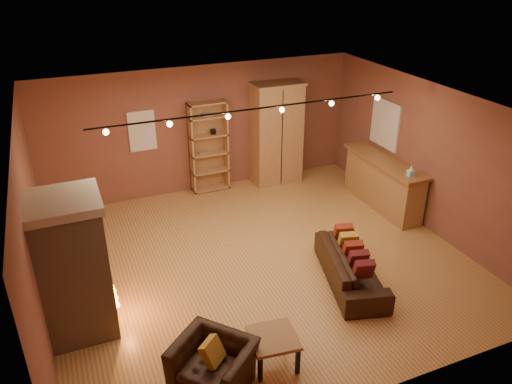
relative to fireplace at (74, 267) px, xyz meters
name	(u,v)px	position (x,y,z in m)	size (l,w,h in m)	color
floor	(260,260)	(3.04, 0.60, -1.06)	(7.00, 7.00, 0.00)	#A5723A
ceiling	(261,107)	(3.04, 0.60, 1.74)	(7.00, 7.00, 0.00)	#57301B
back_wall	(202,130)	(3.04, 3.85, 0.34)	(7.00, 0.02, 2.80)	brown
left_wall	(33,232)	(-0.46, 0.60, 0.34)	(0.02, 6.50, 2.80)	brown
right_wall	(429,158)	(6.54, 0.60, 0.34)	(0.02, 6.50, 2.80)	brown
fireplace	(74,267)	(0.00, 0.00, 0.00)	(1.01, 0.98, 2.12)	tan
back_window	(142,131)	(1.74, 3.83, 0.49)	(0.56, 0.04, 0.86)	white
bookcase	(208,146)	(3.13, 3.74, -0.02)	(0.84, 0.33, 2.05)	tan
armoire	(276,133)	(4.71, 3.55, 0.12)	(1.16, 0.66, 2.35)	tan
bar_counter	(383,183)	(6.24, 1.50, -0.52)	(0.60, 2.23, 1.07)	#AE8250
tissue_box	(411,172)	(6.19, 0.65, 0.10)	(0.14, 0.14, 0.22)	#96D6F1
right_window	(385,124)	(6.51, 2.00, 0.59)	(0.05, 0.90, 1.00)	white
loveseat	(351,261)	(4.18, -0.54, -0.66)	(1.06, 2.02, 0.79)	black
armchair	(213,358)	(1.41, -1.72, -0.64)	(1.09, 1.12, 0.83)	black
coffee_table	(273,340)	(2.24, -1.71, -0.67)	(0.68, 0.68, 0.46)	#9A6838
track_rail	(256,111)	(3.04, 0.80, 1.63)	(5.20, 0.09, 0.13)	black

